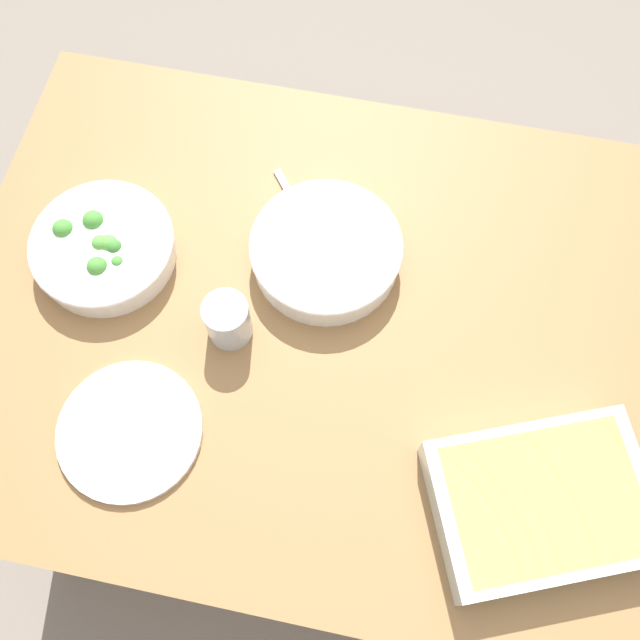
% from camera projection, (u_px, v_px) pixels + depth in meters
% --- Properties ---
extents(ground_plane, '(6.00, 6.00, 0.00)m').
position_uv_depth(ground_plane, '(320.00, 430.00, 1.82)').
color(ground_plane, slate).
extents(dining_table, '(1.20, 0.90, 0.74)m').
position_uv_depth(dining_table, '(320.00, 340.00, 1.22)').
color(dining_table, olive).
rests_on(dining_table, ground_plane).
extents(stew_bowl, '(0.25, 0.25, 0.06)m').
position_uv_depth(stew_bowl, '(326.00, 251.00, 1.15)').
color(stew_bowl, white).
rests_on(stew_bowl, dining_table).
extents(broccoli_bowl, '(0.24, 0.24, 0.06)m').
position_uv_depth(broccoli_bowl, '(103.00, 247.00, 1.16)').
color(broccoli_bowl, white).
rests_on(broccoli_bowl, dining_table).
extents(baking_dish, '(0.36, 0.32, 0.06)m').
position_uv_depth(baking_dish, '(542.00, 502.00, 1.00)').
color(baking_dish, silver).
rests_on(baking_dish, dining_table).
extents(drink_cup, '(0.07, 0.07, 0.08)m').
position_uv_depth(drink_cup, '(228.00, 321.00, 1.10)').
color(drink_cup, '#B2BCC6').
rests_on(drink_cup, dining_table).
extents(side_plate, '(0.22, 0.22, 0.01)m').
position_uv_depth(side_plate, '(130.00, 431.00, 1.06)').
color(side_plate, white).
rests_on(side_plate, dining_table).
extents(spoon_by_stew, '(0.12, 0.15, 0.01)m').
position_uv_depth(spoon_by_stew, '(304.00, 220.00, 1.20)').
color(spoon_by_stew, silver).
rests_on(spoon_by_stew, dining_table).
extents(spoon_by_broccoli, '(0.17, 0.08, 0.01)m').
position_uv_depth(spoon_by_broccoli, '(134.00, 251.00, 1.18)').
color(spoon_by_broccoli, silver).
rests_on(spoon_by_broccoli, dining_table).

